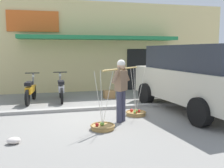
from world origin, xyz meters
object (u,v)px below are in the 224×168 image
object	(u,v)px
motorcycle_second_in_row	(61,89)
fruit_basket_right_side	(136,113)
fruit_basket_left_side	(103,126)
parked_truck	(196,76)
wooden_crate	(109,94)
motorcycle_nearest_shop	(31,91)
plastic_litter_bag	(14,141)
fruit_vendor	(121,86)

from	to	relation	value
motorcycle_second_in_row	fruit_basket_right_side	bearing A→B (deg)	-53.34
fruit_basket_left_side	parked_truck	size ratio (longest dim) A/B	0.29
wooden_crate	motorcycle_nearest_shop	bearing A→B (deg)	-176.34
fruit_basket_left_side	fruit_basket_right_side	size ratio (longest dim) A/B	1.00
fruit_basket_right_side	plastic_litter_bag	distance (m)	3.62
fruit_basket_left_side	motorcycle_second_in_row	xyz separation A→B (m)	(-0.83, 3.87, 0.38)
fruit_basket_left_side	parked_truck	distance (m)	3.60
motorcycle_nearest_shop	wooden_crate	world-z (taller)	motorcycle_nearest_shop
fruit_basket_left_side	motorcycle_second_in_row	size ratio (longest dim) A/B	0.80
fruit_basket_left_side	motorcycle_second_in_row	bearing A→B (deg)	102.09
wooden_crate	motorcycle_second_in_row	bearing A→B (deg)	-177.08
fruit_basket_right_side	wooden_crate	distance (m)	2.89
fruit_basket_left_side	plastic_litter_bag	world-z (taller)	fruit_basket_left_side
fruit_basket_right_side	parked_truck	xyz separation A→B (m)	(2.00, 0.07, 1.05)
fruit_basket_right_side	wooden_crate	size ratio (longest dim) A/B	3.30
wooden_crate	fruit_basket_right_side	bearing A→B (deg)	-87.07
motorcycle_second_in_row	wooden_crate	world-z (taller)	motorcycle_second_in_row
parked_truck	wooden_crate	size ratio (longest dim) A/B	11.30
fruit_basket_left_side	plastic_litter_bag	bearing A→B (deg)	-165.76
fruit_basket_right_side	plastic_litter_bag	bearing A→B (deg)	-153.97
fruit_vendor	wooden_crate	size ratio (longest dim) A/B	3.85
motorcycle_second_in_row	plastic_litter_bag	distance (m)	4.55
motorcycle_nearest_shop	fruit_vendor	bearing A→B (deg)	-51.51
fruit_vendor	fruit_basket_right_side	distance (m)	1.22
fruit_basket_right_side	wooden_crate	world-z (taller)	fruit_basket_right_side
fruit_basket_left_side	wooden_crate	xyz separation A→B (m)	(1.10, 3.97, 0.08)
fruit_basket_right_side	motorcycle_second_in_row	size ratio (longest dim) A/B	0.80
plastic_litter_bag	motorcycle_second_in_row	bearing A→B (deg)	74.94
motorcycle_second_in_row	wooden_crate	distance (m)	1.95
fruit_vendor	wooden_crate	distance (m)	3.56
motorcycle_nearest_shop	wooden_crate	xyz separation A→B (m)	(3.04, 0.19, -0.29)
fruit_basket_right_side	motorcycle_second_in_row	world-z (taller)	fruit_basket_right_side
motorcycle_nearest_shop	motorcycle_second_in_row	distance (m)	1.12
fruit_vendor	parked_truck	bearing A→B (deg)	12.98
parked_truck	wooden_crate	distance (m)	3.68
fruit_vendor	motorcycle_second_in_row	world-z (taller)	fruit_vendor
fruit_vendor	motorcycle_second_in_row	bearing A→B (deg)	113.60
wooden_crate	fruit_basket_left_side	bearing A→B (deg)	-105.48
parked_truck	plastic_litter_bag	xyz separation A→B (m)	(-5.26, -1.66, -1.06)
fruit_basket_left_side	wooden_crate	size ratio (longest dim) A/B	3.30
plastic_litter_bag	parked_truck	bearing A→B (deg)	17.47
motorcycle_nearest_shop	parked_truck	size ratio (longest dim) A/B	0.37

